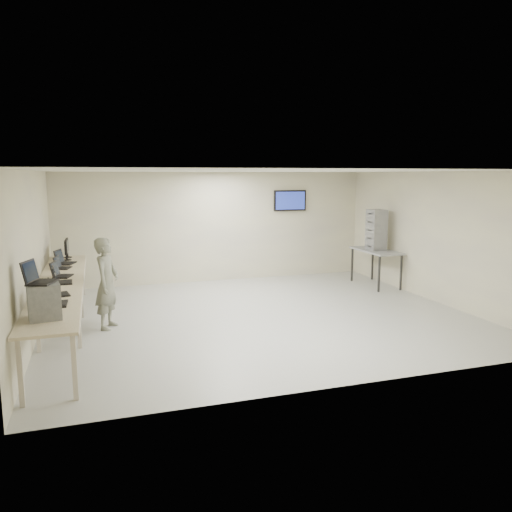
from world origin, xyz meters
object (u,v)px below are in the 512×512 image
object	(u,v)px
workbench	(61,287)
equipment_box	(44,301)
side_table	(376,253)
soldier	(107,283)

from	to	relation	value
workbench	equipment_box	bearing A→B (deg)	-91.60
workbench	equipment_box	xyz separation A→B (m)	(-0.06, -2.25, 0.30)
workbench	equipment_box	world-z (taller)	equipment_box
workbench	side_table	distance (m)	7.38
soldier	side_table	xyz separation A→B (m)	(6.43, 1.60, 0.00)
workbench	soldier	xyz separation A→B (m)	(0.76, 0.07, -0.01)
soldier	side_table	distance (m)	6.62
equipment_box	soldier	world-z (taller)	soldier
workbench	soldier	distance (m)	0.76
soldier	equipment_box	bearing A→B (deg)	-176.32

